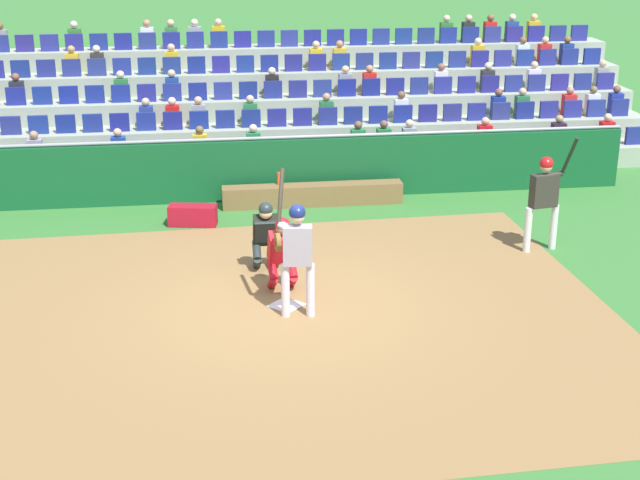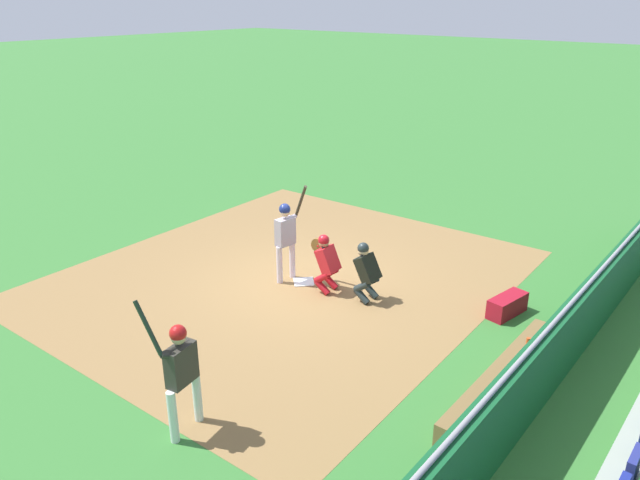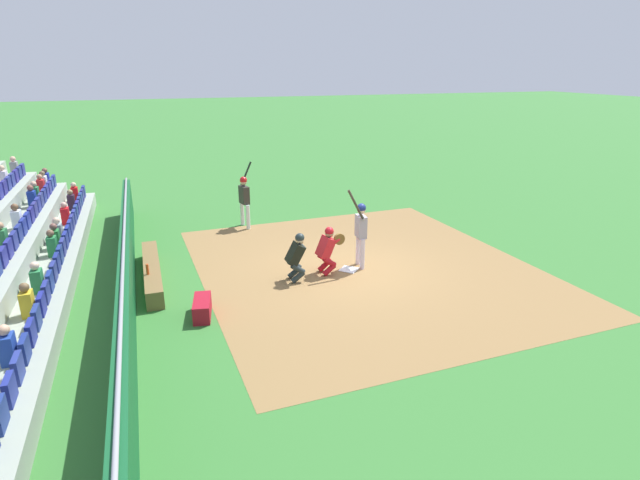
{
  "view_description": "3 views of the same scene",
  "coord_description": "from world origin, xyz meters",
  "px_view_note": "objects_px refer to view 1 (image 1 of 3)",
  "views": [
    {
      "loc": [
        1.23,
        13.05,
        5.93
      ],
      "look_at": [
        -0.57,
        -0.27,
        0.97
      ],
      "focal_mm": 51.56,
      "sensor_mm": 36.0,
      "label": 1
    },
    {
      "loc": [
        -9.14,
        -7.83,
        5.88
      ],
      "look_at": [
        0.34,
        -0.19,
        0.95
      ],
      "focal_mm": 34.0,
      "sensor_mm": 36.0,
      "label": 2
    },
    {
      "loc": [
        11.85,
        -4.98,
        5.23
      ],
      "look_at": [
        0.38,
        -0.96,
        1.09
      ],
      "focal_mm": 28.76,
      "sensor_mm": 36.0,
      "label": 3
    }
  ],
  "objects_px": {
    "dugout_bench": "(313,195)",
    "batter_at_plate": "(297,248)",
    "equipment_duffel_bag": "(193,215)",
    "on_deck_batter": "(545,193)",
    "home_plate_umpire": "(266,232)",
    "home_plate_marker": "(286,305)",
    "catcher_crouching": "(282,249)",
    "water_bottle_on_bench": "(279,178)"
  },
  "relations": [
    {
      "from": "catcher_crouching",
      "to": "dugout_bench",
      "type": "distance_m",
      "value": 4.56
    },
    {
      "from": "home_plate_marker",
      "to": "home_plate_umpire",
      "type": "xyz_separation_m",
      "value": [
        0.19,
        -1.52,
        0.68
      ]
    },
    {
      "from": "home_plate_marker",
      "to": "on_deck_batter",
      "type": "distance_m",
      "value": 5.26
    },
    {
      "from": "water_bottle_on_bench",
      "to": "equipment_duffel_bag",
      "type": "distance_m",
      "value": 2.11
    },
    {
      "from": "home_plate_umpire",
      "to": "equipment_duffel_bag",
      "type": "distance_m",
      "value": 2.87
    },
    {
      "from": "home_plate_marker",
      "to": "on_deck_batter",
      "type": "bearing_deg",
      "value": -159.04
    },
    {
      "from": "home_plate_umpire",
      "to": "water_bottle_on_bench",
      "type": "bearing_deg",
      "value": -98.62
    },
    {
      "from": "dugout_bench",
      "to": "equipment_duffel_bag",
      "type": "height_order",
      "value": "dugout_bench"
    },
    {
      "from": "equipment_duffel_bag",
      "to": "on_deck_batter",
      "type": "height_order",
      "value": "on_deck_batter"
    },
    {
      "from": "catcher_crouching",
      "to": "home_plate_umpire",
      "type": "height_order",
      "value": "catcher_crouching"
    },
    {
      "from": "batter_at_plate",
      "to": "catcher_crouching",
      "type": "distance_m",
      "value": 1.08
    },
    {
      "from": "dugout_bench",
      "to": "batter_at_plate",
      "type": "bearing_deg",
      "value": 80.31
    },
    {
      "from": "home_plate_marker",
      "to": "dugout_bench",
      "type": "relative_size",
      "value": 0.12
    },
    {
      "from": "dugout_bench",
      "to": "water_bottle_on_bench",
      "type": "height_order",
      "value": "water_bottle_on_bench"
    },
    {
      "from": "batter_at_plate",
      "to": "on_deck_batter",
      "type": "height_order",
      "value": "batter_at_plate"
    },
    {
      "from": "home_plate_marker",
      "to": "home_plate_umpire",
      "type": "bearing_deg",
      "value": -83.04
    },
    {
      "from": "catcher_crouching",
      "to": "equipment_duffel_bag",
      "type": "relative_size",
      "value": 1.39
    },
    {
      "from": "equipment_duffel_bag",
      "to": "on_deck_batter",
      "type": "distance_m",
      "value": 6.67
    },
    {
      "from": "catcher_crouching",
      "to": "on_deck_batter",
      "type": "height_order",
      "value": "on_deck_batter"
    },
    {
      "from": "water_bottle_on_bench",
      "to": "on_deck_batter",
      "type": "height_order",
      "value": "on_deck_batter"
    },
    {
      "from": "home_plate_marker",
      "to": "equipment_duffel_bag",
      "type": "xyz_separation_m",
      "value": [
        1.42,
        -4.07,
        0.18
      ]
    },
    {
      "from": "equipment_duffel_bag",
      "to": "on_deck_batter",
      "type": "relative_size",
      "value": 0.43
    },
    {
      "from": "home_plate_umpire",
      "to": "water_bottle_on_bench",
      "type": "xyz_separation_m",
      "value": [
        -0.55,
        -3.6,
        -0.12
      ]
    },
    {
      "from": "water_bottle_on_bench",
      "to": "home_plate_marker",
      "type": "bearing_deg",
      "value": 85.98
    },
    {
      "from": "equipment_duffel_bag",
      "to": "home_plate_marker",
      "type": "bearing_deg",
      "value": 119.51
    },
    {
      "from": "home_plate_umpire",
      "to": "on_deck_batter",
      "type": "bearing_deg",
      "value": -176.33
    },
    {
      "from": "home_plate_umpire",
      "to": "water_bottle_on_bench",
      "type": "relative_size",
      "value": 4.83
    },
    {
      "from": "home_plate_umpire",
      "to": "equipment_duffel_bag",
      "type": "relative_size",
      "value": 1.37
    },
    {
      "from": "catcher_crouching",
      "to": "dugout_bench",
      "type": "xyz_separation_m",
      "value": [
        -1.06,
        -4.41,
        -0.5
      ]
    },
    {
      "from": "batter_at_plate",
      "to": "home_plate_umpire",
      "type": "bearing_deg",
      "value": -80.43
    },
    {
      "from": "catcher_crouching",
      "to": "water_bottle_on_bench",
      "type": "xyz_separation_m",
      "value": [
        -0.36,
        -4.51,
        -0.15
      ]
    },
    {
      "from": "home_plate_marker",
      "to": "water_bottle_on_bench",
      "type": "xyz_separation_m",
      "value": [
        -0.36,
        -5.12,
        0.56
      ]
    },
    {
      "from": "home_plate_umpire",
      "to": "on_deck_batter",
      "type": "relative_size",
      "value": 0.59
    },
    {
      "from": "dugout_bench",
      "to": "home_plate_marker",
      "type": "bearing_deg",
      "value": 78.12
    },
    {
      "from": "on_deck_batter",
      "to": "home_plate_marker",
      "type": "bearing_deg",
      "value": 20.96
    },
    {
      "from": "water_bottle_on_bench",
      "to": "on_deck_batter",
      "type": "distance_m",
      "value": 5.55
    },
    {
      "from": "catcher_crouching",
      "to": "water_bottle_on_bench",
      "type": "distance_m",
      "value": 4.52
    },
    {
      "from": "dugout_bench",
      "to": "on_deck_batter",
      "type": "xyz_separation_m",
      "value": [
        -3.75,
        3.18,
        0.86
      ]
    },
    {
      "from": "batter_at_plate",
      "to": "catcher_crouching",
      "type": "relative_size",
      "value": 1.73
    },
    {
      "from": "equipment_duffel_bag",
      "to": "on_deck_batter",
      "type": "xyz_separation_m",
      "value": [
        -6.23,
        2.22,
        0.88
      ]
    },
    {
      "from": "home_plate_umpire",
      "to": "on_deck_batter",
      "type": "xyz_separation_m",
      "value": [
        -4.99,
        -0.32,
        0.39
      ]
    },
    {
      "from": "home_plate_marker",
      "to": "equipment_duffel_bag",
      "type": "relative_size",
      "value": 0.47
    }
  ]
}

